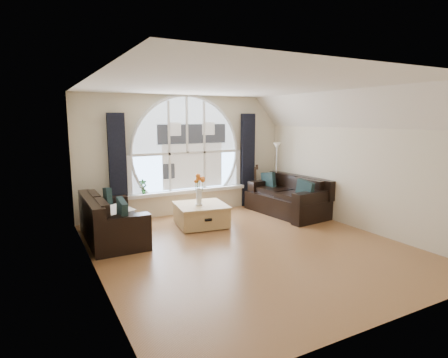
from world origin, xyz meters
TOP-DOWN VIEW (x-y plane):
  - ground at (0.00, 0.00)m, footprint 5.00×5.50m
  - ceiling at (0.00, 0.00)m, footprint 5.00×5.50m
  - wall_back at (0.00, 2.75)m, footprint 5.00×0.01m
  - wall_front at (0.00, -2.75)m, footprint 5.00×0.01m
  - wall_left at (-2.50, 0.00)m, footprint 0.01×5.50m
  - wall_right at (2.50, 0.00)m, footprint 0.01×5.50m
  - attic_slope at (2.20, 0.00)m, footprint 0.92×5.50m
  - arched_window at (0.00, 2.72)m, footprint 2.60×0.06m
  - window_sill at (0.00, 2.65)m, footprint 2.90×0.22m
  - window_frame at (0.00, 2.69)m, footprint 2.76×0.08m
  - neighbor_house at (0.15, 2.71)m, footprint 1.70×0.02m
  - curtain_left at (-1.60, 2.63)m, footprint 0.35×0.12m
  - curtain_right at (1.60, 2.63)m, footprint 0.35×0.12m
  - sofa_left at (-1.98, 1.48)m, footprint 0.92×1.82m
  - sofa_right at (1.95, 1.48)m, footprint 1.17×2.03m
  - coffee_chest at (-0.19, 1.54)m, footprint 1.12×1.12m
  - throw_blanket at (-1.91, 1.56)m, footprint 0.70×0.70m
  - vase_flowers at (-0.25, 1.50)m, footprint 0.24×0.24m
  - floor_lamp at (2.15, 2.16)m, footprint 0.24×0.24m
  - guitar at (1.70, 2.48)m, footprint 0.43×0.36m
  - potted_plant at (-1.07, 2.65)m, footprint 0.19×0.14m

SIDE VIEW (x-z plane):
  - ground at x=0.00m, z-range -0.01..0.01m
  - coffee_chest at x=-0.19m, z-range 0.00..0.49m
  - sofa_left at x=-1.98m, z-range 0.00..0.80m
  - sofa_right at x=1.95m, z-range -0.03..0.83m
  - throw_blanket at x=-1.91m, z-range 0.45..0.55m
  - window_sill at x=0.00m, z-range 0.47..0.55m
  - guitar at x=1.70m, z-range 0.00..1.06m
  - potted_plant at x=-1.07m, z-range 0.55..0.88m
  - floor_lamp at x=2.15m, z-range 0.00..1.60m
  - vase_flowers at x=-0.25m, z-range 0.49..1.19m
  - curtain_left at x=-1.60m, z-range 0.00..2.30m
  - curtain_right at x=1.60m, z-range 0.00..2.30m
  - wall_back at x=0.00m, z-range 0.00..2.70m
  - wall_front at x=0.00m, z-range 0.00..2.70m
  - wall_left at x=-2.50m, z-range 0.00..2.70m
  - wall_right at x=2.50m, z-range 0.00..2.70m
  - neighbor_house at x=0.15m, z-range 0.75..2.25m
  - arched_window at x=0.00m, z-range 0.55..2.70m
  - window_frame at x=0.00m, z-range 0.55..2.70m
  - attic_slope at x=2.20m, z-range 1.99..2.71m
  - ceiling at x=0.00m, z-range 2.70..2.71m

